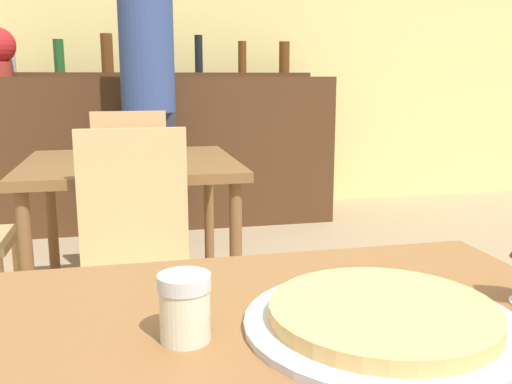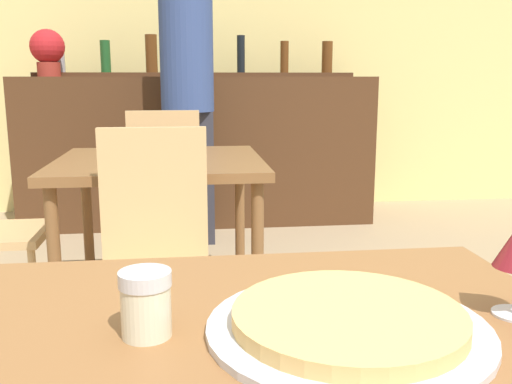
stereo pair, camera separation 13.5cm
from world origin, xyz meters
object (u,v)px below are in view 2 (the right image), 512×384
chair_far_side_back (165,184)px  pizza_tray (348,322)px  cheese_shaker (146,303)px  potted_plant (48,50)px  person_standing (187,91)px  chair_far_side_front (154,247)px

chair_far_side_back → pizza_tray: chair_far_side_back is taller
cheese_shaker → potted_plant: potted_plant is taller
pizza_tray → cheese_shaker: bearing=175.1°
person_standing → potted_plant: 1.14m
person_standing → potted_plant: bearing=151.4°
chair_far_side_front → pizza_tray: 1.25m
pizza_tray → cheese_shaker: 0.30m
pizza_tray → cheese_shaker: (-0.29, 0.03, 0.03)m
chair_far_side_back → person_standing: (0.14, 0.62, 0.49)m
pizza_tray → potted_plant: bearing=108.6°
person_standing → potted_plant: size_ratio=5.61×
pizza_tray → chair_far_side_back: bearing=98.4°
chair_far_side_front → chair_far_side_back: size_ratio=1.00×
chair_far_side_front → cheese_shaker: chair_far_side_front is taller
chair_far_side_back → cheese_shaker: bearing=91.4°
pizza_tray → person_standing: bearing=94.1°
potted_plant → person_standing: bearing=-28.6°
pizza_tray → person_standing: person_standing is taller
cheese_shaker → person_standing: person_standing is taller
chair_far_side_front → person_standing: 1.89m
cheese_shaker → potted_plant: 3.65m
chair_far_side_back → potted_plant: 1.62m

